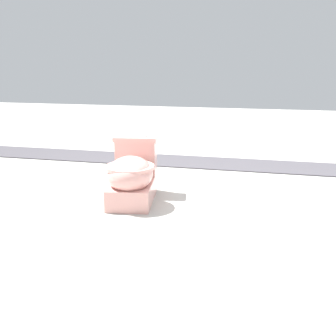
# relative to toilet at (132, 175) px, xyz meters

# --- Properties ---
(ground_plane) EXTENTS (14.00, 14.00, 0.00)m
(ground_plane) POSITION_rel_toilet_xyz_m (-0.13, 0.16, -0.22)
(ground_plane) COLOR #A8A59E
(gravel_strip) EXTENTS (0.56, 8.00, 0.01)m
(gravel_strip) POSITION_rel_toilet_xyz_m (-1.40, 0.66, -0.21)
(gravel_strip) COLOR #423F44
(gravel_strip) RESTS_ON ground
(toilet) EXTENTS (0.68, 0.46, 0.52)m
(toilet) POSITION_rel_toilet_xyz_m (0.00, 0.00, 0.00)
(toilet) COLOR #E09E93
(toilet) RESTS_ON ground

